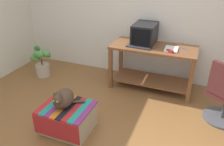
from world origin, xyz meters
TOP-DOWN VIEW (x-y plane):
  - ground_plane at (0.00, 0.00)m, footprint 14.00×14.00m
  - back_wall at (0.00, 2.05)m, footprint 8.00×0.10m
  - desk at (0.38, 1.60)m, footprint 1.39×0.62m
  - tv_monitor at (0.19, 1.70)m, footprint 0.36×0.52m
  - keyboard at (0.17, 1.46)m, footprint 0.41×0.18m
  - book at (0.67, 1.56)m, footprint 0.21×0.27m
  - ottoman_with_blanket at (-0.38, 0.10)m, footprint 0.64×0.55m
  - cat at (-0.41, 0.09)m, footprint 0.35×0.38m
  - potted_plant at (-1.65, 1.26)m, footprint 0.41×0.35m
  - stapler at (0.67, 1.43)m, footprint 0.11×0.08m
  - pen at (0.85, 1.66)m, footprint 0.12×0.08m

SIDE VIEW (x-z plane):
  - ground_plane at x=0.00m, z-range 0.00..0.00m
  - ottoman_with_blanket at x=-0.38m, z-range 0.00..0.36m
  - potted_plant at x=-1.65m, z-range -0.02..0.55m
  - cat at x=-0.41m, z-range 0.34..0.63m
  - desk at x=0.38m, z-range 0.14..0.90m
  - pen at x=0.85m, z-range 0.77..0.77m
  - book at x=0.67m, z-range 0.77..0.79m
  - keyboard at x=0.17m, z-range 0.77..0.79m
  - stapler at x=0.67m, z-range 0.77..0.81m
  - tv_monitor at x=0.19m, z-range 0.76..1.09m
  - back_wall at x=0.00m, z-range 0.00..2.60m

